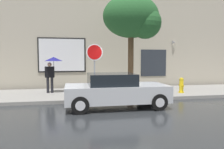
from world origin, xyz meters
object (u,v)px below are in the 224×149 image
object	(u,v)px
fire_hydrant	(181,85)
stop_sign	(95,60)
parked_car	(115,91)
street_tree	(134,18)
pedestrian_with_umbrella	(52,65)

from	to	relation	value
fire_hydrant	stop_sign	size ratio (longest dim) A/B	0.33
parked_car	street_tree	distance (m)	4.15
pedestrian_with_umbrella	street_tree	size ratio (longest dim) A/B	0.38
parked_car	stop_sign	size ratio (longest dim) A/B	1.63
fire_hydrant	pedestrian_with_umbrella	xyz separation A→B (m)	(-6.80, 1.28, 1.11)
fire_hydrant	stop_sign	bearing A→B (deg)	-171.42
street_tree	stop_sign	bearing A→B (deg)	-160.97
fire_hydrant	pedestrian_with_umbrella	world-z (taller)	pedestrian_with_umbrella
stop_sign	fire_hydrant	bearing A→B (deg)	8.58
parked_car	street_tree	bearing A→B (deg)	56.53
street_tree	stop_sign	world-z (taller)	street_tree
pedestrian_with_umbrella	stop_sign	size ratio (longest dim) A/B	0.77
stop_sign	street_tree	bearing A→B (deg)	19.03
parked_car	stop_sign	xyz separation A→B (m)	(-0.69, 1.37, 1.23)
fire_hydrant	street_tree	world-z (taller)	street_tree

